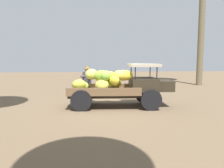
{
  "coord_description": "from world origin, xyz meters",
  "views": [
    {
      "loc": [
        -0.95,
        -9.19,
        1.99
      ],
      "look_at": [
        0.14,
        -0.09,
        0.99
      ],
      "focal_mm": 34.23,
      "sensor_mm": 36.0,
      "label": 1
    }
  ],
  "objects": [
    {
      "name": "truck",
      "position": [
        0.6,
        -0.14,
        0.96
      ],
      "size": [
        4.55,
        2.03,
        1.86
      ],
      "rotation": [
        0.0,
        0.0,
        -0.08
      ],
      "color": "#30291C",
      "rests_on": "ground"
    },
    {
      "name": "ground_plane",
      "position": [
        0.0,
        0.0,
        0.0
      ],
      "size": [
        60.0,
        60.0,
        0.0
      ],
      "primitive_type": "plane",
      "color": "brown"
    },
    {
      "name": "farmer",
      "position": [
        -0.93,
        1.74,
        0.97
      ],
      "size": [
        0.55,
        0.51,
        1.72
      ],
      "rotation": [
        0.0,
        0.0,
        -1.9
      ],
      "color": "#35393F",
      "rests_on": "ground"
    }
  ]
}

